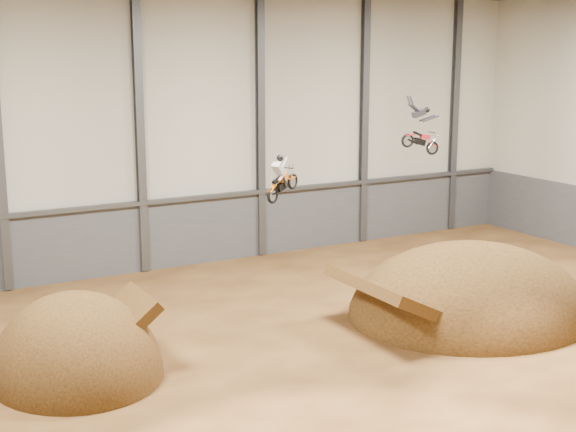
{
  "coord_description": "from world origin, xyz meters",
  "views": [
    {
      "loc": [
        -16.23,
        -23.05,
        11.08
      ],
      "look_at": [
        -1.04,
        4.0,
        4.61
      ],
      "focal_mm": 50.0,
      "sensor_mm": 36.0,
      "label": 1
    }
  ],
  "objects_px": {
    "takeoff_ramp": "(78,375)",
    "fmx_rider_b": "(419,126)",
    "fmx_rider_a": "(284,173)",
    "landing_ramp": "(469,315)"
  },
  "relations": [
    {
      "from": "fmx_rider_b",
      "to": "takeoff_ramp",
      "type": "bearing_deg",
      "value": -167.36
    },
    {
      "from": "landing_ramp",
      "to": "fmx_rider_a",
      "type": "relative_size",
      "value": 5.44
    },
    {
      "from": "takeoff_ramp",
      "to": "landing_ramp",
      "type": "distance_m",
      "value": 16.32
    },
    {
      "from": "landing_ramp",
      "to": "fmx_rider_b",
      "type": "bearing_deg",
      "value": 104.31
    },
    {
      "from": "takeoff_ramp",
      "to": "landing_ramp",
      "type": "relative_size",
      "value": 0.63
    },
    {
      "from": "takeoff_ramp",
      "to": "landing_ramp",
      "type": "bearing_deg",
      "value": -6.16
    },
    {
      "from": "takeoff_ramp",
      "to": "fmx_rider_b",
      "type": "xyz_separation_m",
      "value": [
        15.49,
        1.12,
        7.82
      ]
    },
    {
      "from": "takeoff_ramp",
      "to": "fmx_rider_a",
      "type": "relative_size",
      "value": 3.43
    },
    {
      "from": "fmx_rider_a",
      "to": "takeoff_ramp",
      "type": "bearing_deg",
      "value": 156.21
    },
    {
      "from": "fmx_rider_a",
      "to": "landing_ramp",
      "type": "bearing_deg",
      "value": -39.0
    }
  ]
}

